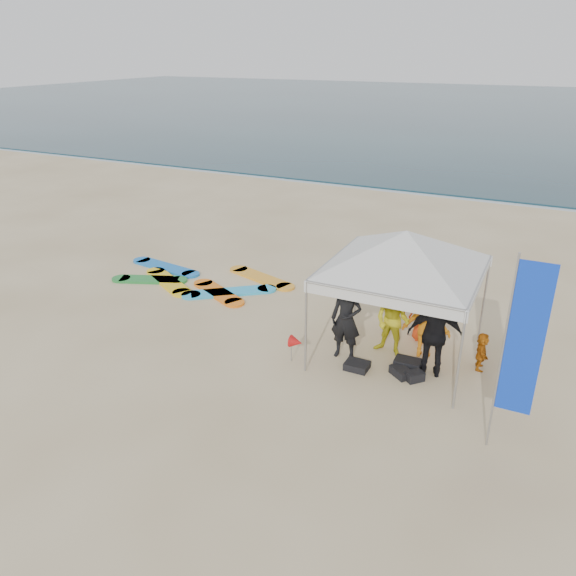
# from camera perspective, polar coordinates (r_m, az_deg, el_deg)

# --- Properties ---
(ground) EXTENTS (120.00, 120.00, 0.00)m
(ground) POSITION_cam_1_polar(r_m,az_deg,el_deg) (11.57, -4.49, -10.35)
(ground) COLOR beige
(ground) RESTS_ON ground
(ocean) EXTENTS (160.00, 84.00, 0.08)m
(ocean) POSITION_cam_1_polar(r_m,az_deg,el_deg) (68.71, 22.61, 16.38)
(ocean) COLOR #0C2633
(ocean) RESTS_ON ground
(shoreline_foam) EXTENTS (160.00, 1.20, 0.01)m
(shoreline_foam) POSITION_cam_1_polar(r_m,az_deg,el_deg) (27.65, 15.00, 9.21)
(shoreline_foam) COLOR silver
(shoreline_foam) RESTS_ON ground
(person_black_a) EXTENTS (0.68, 0.45, 1.87)m
(person_black_a) POSITION_cam_1_polar(r_m,az_deg,el_deg) (12.31, 5.94, -3.16)
(person_black_a) COLOR black
(person_black_a) RESTS_ON ground
(person_yellow) EXTENTS (0.90, 0.75, 1.66)m
(person_yellow) POSITION_cam_1_polar(r_m,az_deg,el_deg) (12.62, 10.57, -3.28)
(person_yellow) COLOR yellow
(person_yellow) RESTS_ON ground
(person_orange_a) EXTENTS (1.10, 0.68, 1.65)m
(person_orange_a) POSITION_cam_1_polar(r_m,az_deg,el_deg) (12.72, 13.92, -3.40)
(person_orange_a) COLOR orange
(person_orange_a) RESTS_ON ground
(person_black_b) EXTENTS (1.20, 0.70, 1.91)m
(person_black_b) POSITION_cam_1_polar(r_m,az_deg,el_deg) (11.96, 14.72, -4.57)
(person_black_b) COLOR black
(person_black_b) RESTS_ON ground
(person_orange_b) EXTENTS (0.88, 0.74, 1.55)m
(person_orange_b) POSITION_cam_1_polar(r_m,az_deg,el_deg) (13.42, 13.89, -2.17)
(person_orange_b) COLOR red
(person_orange_b) RESTS_ON ground
(person_seated) EXTENTS (0.37, 0.82, 0.85)m
(person_seated) POSITION_cam_1_polar(r_m,az_deg,el_deg) (12.72, 19.06, -6.10)
(person_seated) COLOR #C56811
(person_seated) RESTS_ON ground
(canopy_tent) EXTENTS (4.41, 4.41, 3.33)m
(canopy_tent) POSITION_cam_1_polar(r_m,az_deg,el_deg) (11.87, 11.99, 5.67)
(canopy_tent) COLOR #A5A5A8
(canopy_tent) RESTS_ON ground
(feather_flag) EXTENTS (0.60, 0.04, 3.57)m
(feather_flag) POSITION_cam_1_polar(r_m,az_deg,el_deg) (9.65, 22.71, -5.12)
(feather_flag) COLOR #A5A5A8
(feather_flag) RESTS_ON ground
(marker_pennant) EXTENTS (0.28, 0.28, 0.64)m
(marker_pennant) POSITION_cam_1_polar(r_m,az_deg,el_deg) (12.23, 0.83, -5.53)
(marker_pennant) COLOR #A5A5A8
(marker_pennant) RESTS_ON ground
(gear_pile) EXTENTS (1.70, 0.88, 0.22)m
(gear_pile) POSITION_cam_1_polar(r_m,az_deg,el_deg) (12.28, 10.68, -7.99)
(gear_pile) COLOR black
(gear_pile) RESTS_ON ground
(surfboard_spread) EXTENTS (5.25, 2.75, 0.07)m
(surfboard_spread) POSITION_cam_1_polar(r_m,az_deg,el_deg) (16.73, -9.05, 0.68)
(surfboard_spread) COLOR #2BB0E9
(surfboard_spread) RESTS_ON ground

